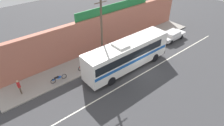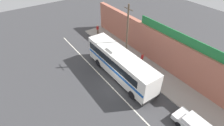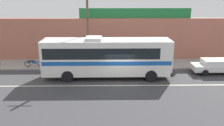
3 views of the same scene
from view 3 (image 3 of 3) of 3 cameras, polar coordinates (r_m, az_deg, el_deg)
ground_plane at (r=20.44m, az=1.97°, el=-4.71°), size 70.00×70.00×0.00m
sidewalk_slab at (r=25.32m, az=1.39°, el=-0.25°), size 30.00×3.60×0.14m
storefront_facade at (r=26.85m, az=1.24°, el=5.86°), size 30.00×0.70×4.80m
storefront_billboard at (r=26.60m, az=5.75°, el=12.10°), size 12.51×0.12×1.10m
road_center_stripe at (r=19.70m, az=2.08°, el=-5.55°), size 30.00×0.14×0.01m
intercity_bus at (r=20.96m, az=-1.51°, el=1.79°), size 11.43×2.62×3.78m
parked_car at (r=24.61m, az=24.09°, el=-0.63°), size 4.55×1.86×1.37m
utility_pole at (r=22.96m, az=-5.97°, el=9.11°), size 1.60×0.22×8.36m
motorcycle_orange at (r=25.39m, az=-18.76°, el=0.05°), size 1.94×0.56×0.94m
motorcycle_blue at (r=24.65m, az=-10.84°, el=0.17°), size 1.93×0.56×0.94m
pedestrian_far_left at (r=25.13m, az=-1.83°, el=2.11°), size 0.30×0.48×1.69m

